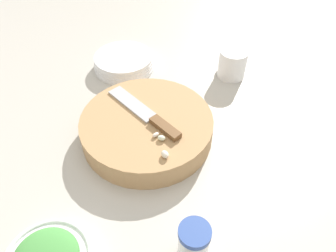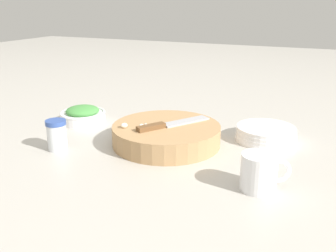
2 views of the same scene
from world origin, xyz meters
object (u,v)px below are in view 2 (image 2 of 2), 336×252
chef_knife (169,124)px  garlic_cloves (134,126)px  herb_bowl (83,115)px  coffee_mug (260,172)px  cutting_board (166,135)px  spice_jar (57,135)px  plate_stack (266,134)px

chef_knife → garlic_cloves: size_ratio=2.94×
herb_bowl → coffee_mug: bearing=160.0°
cutting_board → spice_jar: spice_jar is taller
cutting_board → coffee_mug: bearing=151.2°
cutting_board → plate_stack: (-0.24, -0.14, -0.01)m
garlic_cloves → cutting_board: bearing=-141.8°
cutting_board → garlic_cloves: 0.10m
chef_knife → garlic_cloves: same height
herb_bowl → plate_stack: (-0.57, -0.08, -0.01)m
herb_bowl → plate_stack: herb_bowl is taller
cutting_board → garlic_cloves: garlic_cloves is taller
cutting_board → plate_stack: cutting_board is taller
cutting_board → plate_stack: bearing=-149.4°
chef_knife → plate_stack: chef_knife is taller
cutting_board → herb_bowl: 0.34m
chef_knife → garlic_cloves: (0.08, 0.06, 0.00)m
plate_stack → coffee_mug: bearing=97.9°
chef_knife → spice_jar: spice_jar is taller
chef_knife → herb_bowl: (0.34, -0.07, -0.03)m
cutting_board → spice_jar: (0.25, 0.16, 0.01)m
cutting_board → spice_jar: size_ratio=3.62×
spice_jar → coffee_mug: bearing=179.9°
garlic_cloves → herb_bowl: garlic_cloves is taller
spice_jar → plate_stack: spice_jar is taller
cutting_board → coffee_mug: coffee_mug is taller
garlic_cloves → coffee_mug: size_ratio=0.68×
cutting_board → plate_stack: size_ratio=1.72×
plate_stack → herb_bowl: bearing=7.8°
spice_jar → coffee_mug: (-0.53, 0.00, -0.00)m
herb_bowl → garlic_cloves: bearing=154.8°
coffee_mug → garlic_cloves: bearing=-15.9°
garlic_cloves → plate_stack: bearing=-147.5°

